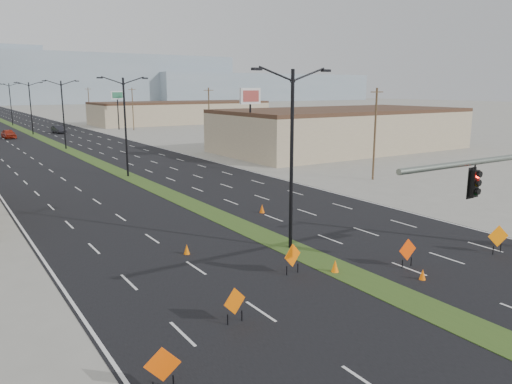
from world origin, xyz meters
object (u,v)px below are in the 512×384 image
streetlight_1 (125,124)px  streetlight_3 (31,106)px  streetlight_2 (63,112)px  streetlight_4 (11,103)px  cone_1 (335,266)px  cone_2 (262,209)px  construction_sign_2 (293,257)px  cone_0 (423,275)px  car_mid (59,129)px  construction_sign_4 (498,237)px  cone_3 (187,249)px  construction_sign_3 (408,251)px  construction_sign_0 (163,366)px  car_left (9,134)px  construction_sign_1 (235,303)px  streetlight_0 (292,154)px  pole_sign_east_far (117,98)px  pole_sign_east_near (250,102)px

streetlight_1 → streetlight_3: bearing=90.0°
streetlight_2 → streetlight_4: size_ratio=1.00×
cone_1 → cone_2: cone_1 is taller
streetlight_4 → streetlight_2: bearing=-90.0°
construction_sign_2 → cone_0: construction_sign_2 is taller
streetlight_3 → cone_0: streetlight_3 is taller
car_mid → cone_2: bearing=-97.2°
construction_sign_4 → cone_3: bearing=171.1°
car_mid → construction_sign_3: bearing=-97.0°
streetlight_4 → cone_1: (-0.46, -116.31, -5.09)m
streetlight_2 → streetlight_3: same height
construction_sign_4 → construction_sign_0: bearing=-150.8°
car_left → cone_2: bearing=-87.9°
cone_3 → construction_sign_1: bearing=-102.9°
streetlight_0 → streetlight_1: 28.00m
streetlight_0 → construction_sign_0: (-11.50, -9.00, -4.55)m
streetlight_3 → construction_sign_3: (3.15, -89.73, -4.53)m
cone_1 → car_left: bearing=93.2°
cone_1 → cone_3: size_ratio=1.15×
streetlight_4 → construction_sign_2: size_ratio=6.42×
cone_0 → pole_sign_east_far: pole_sign_east_far is taller
pole_sign_east_far → cone_2: bearing=-93.5°
car_mid → construction_sign_3: car_mid is taller
car_left → cone_3: car_left is taller
streetlight_0 → construction_sign_0: bearing=-142.0°
cone_1 → construction_sign_0: bearing=-157.0°
streetlight_1 → streetlight_4: 84.00m
cone_3 → streetlight_3: bearing=86.2°
streetlight_0 → streetlight_1: (0.00, 28.00, 0.00)m
streetlight_1 → car_mid: size_ratio=2.13×
streetlight_2 → construction_sign_2: size_ratio=6.42×
streetlight_0 → streetlight_2: size_ratio=1.00×
construction_sign_3 → construction_sign_4: bearing=-8.3°
car_left → cone_2: car_left is taller
streetlight_1 → streetlight_4: same height
cone_3 → cone_2: bearing=32.4°
streetlight_1 → cone_1: bearing=-90.8°
car_mid → pole_sign_east_far: (12.98, 2.09, 5.92)m
construction_sign_0 → construction_sign_3: construction_sign_3 is taller
construction_sign_2 → cone_0: bearing=-53.3°
construction_sign_4 → construction_sign_1: bearing=-158.8°
streetlight_1 → pole_sign_east_near: 16.99m
construction_sign_1 → pole_sign_east_far: (25.16, 92.43, 5.84)m
cone_0 → cone_3: 12.36m
streetlight_4 → construction_sign_1: (-7.39, -118.28, -4.56)m
construction_sign_3 → cone_0: bearing=-110.9°
streetlight_2 → construction_sign_1: (-7.39, -62.28, -4.56)m
construction_sign_0 → cone_2: bearing=66.1°
streetlight_0 → cone_0: streetlight_0 is taller
cone_2 → streetlight_0: bearing=-112.4°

